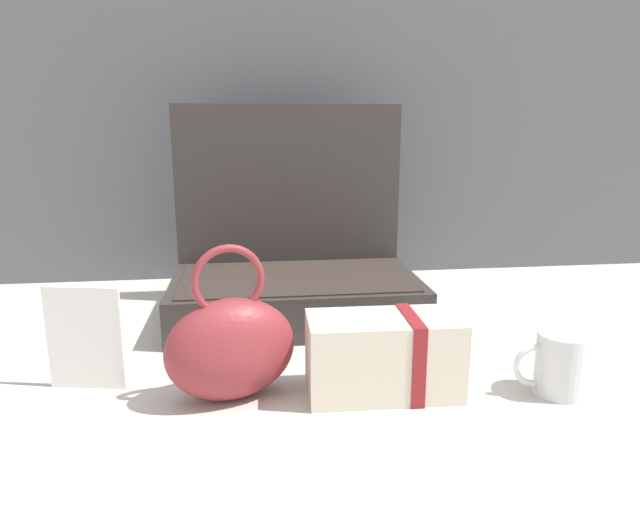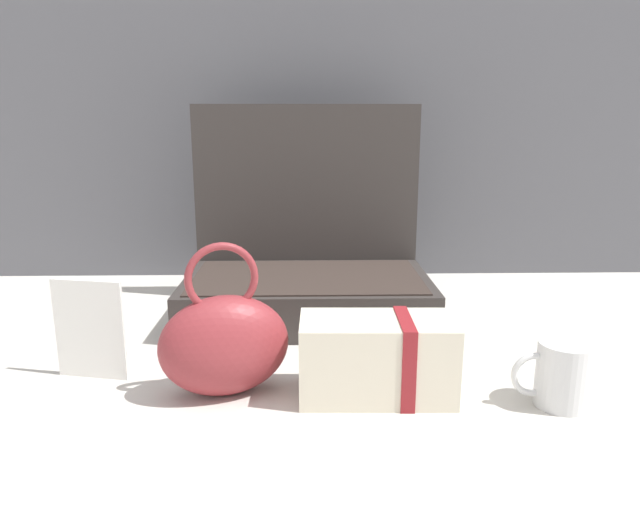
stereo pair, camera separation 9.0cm
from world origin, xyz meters
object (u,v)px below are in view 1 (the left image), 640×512
(teal_pouch_handbag, at_px, (231,346))
(cream_toiletry_bag, at_px, (386,355))
(open_suitcase, at_px, (294,269))
(coffee_mug, at_px, (560,364))
(info_card_left, at_px, (85,338))

(teal_pouch_handbag, distance_m, cream_toiletry_bag, 0.23)
(open_suitcase, distance_m, coffee_mug, 0.55)
(info_card_left, bearing_deg, teal_pouch_handbag, -3.91)
(coffee_mug, bearing_deg, teal_pouch_handbag, 174.44)
(open_suitcase, bearing_deg, teal_pouch_handbag, -107.95)
(open_suitcase, distance_m, teal_pouch_handbag, 0.39)
(info_card_left, bearing_deg, cream_toiletry_bag, 2.40)
(open_suitcase, relative_size, teal_pouch_handbag, 2.15)
(teal_pouch_handbag, relative_size, cream_toiletry_bag, 1.02)
(teal_pouch_handbag, xyz_separation_m, cream_toiletry_bag, (0.22, -0.01, -0.02))
(teal_pouch_handbag, bearing_deg, info_card_left, 164.63)
(cream_toiletry_bag, relative_size, info_card_left, 1.42)
(open_suitcase, distance_m, info_card_left, 0.46)
(open_suitcase, xyz_separation_m, cream_toiletry_bag, (0.10, -0.38, -0.03))
(open_suitcase, xyz_separation_m, teal_pouch_handbag, (-0.12, -0.37, -0.01))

